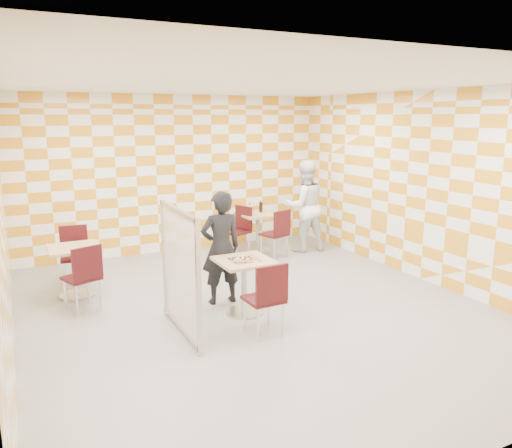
{
  "coord_description": "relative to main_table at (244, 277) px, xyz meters",
  "views": [
    {
      "loc": [
        -2.85,
        -5.78,
        2.59
      ],
      "look_at": [
        0.1,
        0.2,
        1.15
      ],
      "focal_mm": 35.0,
      "sensor_mm": 36.0,
      "label": 1
    }
  ],
  "objects": [
    {
      "name": "room_shell",
      "position": [
        0.2,
        0.6,
        0.99
      ],
      "size": [
        7.0,
        7.0,
        7.0
      ],
      "color": "gray",
      "rests_on": "ground"
    },
    {
      "name": "main_table",
      "position": [
        0.0,
        0.0,
        0.0
      ],
      "size": [
        0.7,
        0.7,
        0.75
      ],
      "color": "tan",
      "rests_on": "ground"
    },
    {
      "name": "second_table",
      "position": [
        1.59,
        2.78,
        0.0
      ],
      "size": [
        0.7,
        0.7,
        0.75
      ],
      "color": "tan",
      "rests_on": "ground"
    },
    {
      "name": "empty_table",
      "position": [
        -1.94,
        1.69,
        0.0
      ],
      "size": [
        0.7,
        0.7,
        0.75
      ],
      "color": "tan",
      "rests_on": "ground"
    },
    {
      "name": "chair_main_front",
      "position": [
        -0.07,
        -0.8,
        0.04
      ],
      "size": [
        0.44,
        0.45,
        0.92
      ],
      "color": "#360A0F",
      "rests_on": "ground"
    },
    {
      "name": "chair_second_front",
      "position": [
        1.66,
        2.11,
        0.04
      ],
      "size": [
        0.53,
        0.54,
        0.92
      ],
      "color": "#360A0F",
      "rests_on": "ground"
    },
    {
      "name": "chair_second_side",
      "position": [
        1.17,
        2.72,
        0.04
      ],
      "size": [
        0.55,
        0.55,
        0.92
      ],
      "color": "#360A0F",
      "rests_on": "ground"
    },
    {
      "name": "chair_empty_near",
      "position": [
        -1.89,
        1.01,
        0.04
      ],
      "size": [
        0.54,
        0.55,
        0.92
      ],
      "color": "#360A0F",
      "rests_on": "ground"
    },
    {
      "name": "chair_empty_far",
      "position": [
        -1.87,
        2.28,
        0.04
      ],
      "size": [
        0.47,
        0.48,
        0.92
      ],
      "color": "#360A0F",
      "rests_on": "ground"
    },
    {
      "name": "partition",
      "position": [
        -0.95,
        -0.24,
        0.28
      ],
      "size": [
        0.08,
        1.38,
        1.55
      ],
      "color": "white",
      "rests_on": "ground"
    },
    {
      "name": "man_dark",
      "position": [
        -0.12,
        0.52,
        0.29
      ],
      "size": [
        0.6,
        0.4,
        1.6
      ],
      "primitive_type": "imported",
      "rotation": [
        0.0,
        0.0,
        3.11
      ],
      "color": "black",
      "rests_on": "ground"
    },
    {
      "name": "man_white",
      "position": [
        2.41,
        2.41,
        0.38
      ],
      "size": [
        0.94,
        0.78,
        1.78
      ],
      "primitive_type": "imported",
      "rotation": [
        0.0,
        0.0,
        3.02
      ],
      "color": "white",
      "rests_on": "ground"
    },
    {
      "name": "pizza_on_foil",
      "position": [
        -0.0,
        -0.02,
        0.26
      ],
      "size": [
        0.4,
        0.4,
        0.04
      ],
      "color": "silver",
      "rests_on": "main_table"
    },
    {
      "name": "sport_bottle",
      "position": [
        1.48,
        2.92,
        0.33
      ],
      "size": [
        0.06,
        0.06,
        0.2
      ],
      "color": "white",
      "rests_on": "second_table"
    },
    {
      "name": "soda_bottle",
      "position": [
        1.7,
        2.87,
        0.34
      ],
      "size": [
        0.07,
        0.07,
        0.23
      ],
      "color": "black",
      "rests_on": "second_table"
    }
  ]
}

